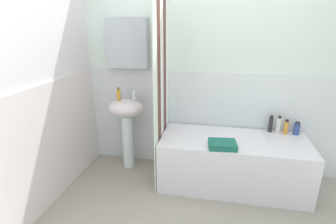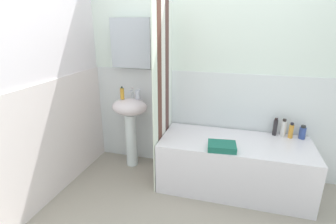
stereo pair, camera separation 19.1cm
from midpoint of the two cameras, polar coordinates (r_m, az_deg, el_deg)
wall_back_tiled at (r=3.04m, az=7.56°, el=7.70°), size 3.60×0.18×2.40m
wall_left_tiled at (r=2.74m, az=-27.59°, el=3.99°), size 0.07×1.81×2.40m
sink at (r=3.16m, az=-10.76°, el=-1.43°), size 0.44×0.34×0.88m
faucet at (r=3.15m, az=-10.53°, el=4.13°), size 0.03×0.12×0.12m
soap_dispenser at (r=3.07m, az=-12.58°, el=3.78°), size 0.05×0.05×0.15m
toothbrush_cup at (r=3.07m, az=-9.16°, el=3.67°), size 0.06×0.06×0.11m
bathtub at (r=2.97m, az=12.13°, el=-10.72°), size 1.55×0.68×0.55m
shower_curtain at (r=2.78m, az=-3.38°, el=3.80°), size 0.01×0.68×2.00m
body_wash_bottle at (r=3.16m, az=24.93°, el=-3.34°), size 0.07×0.07×0.15m
lotion_bottle at (r=3.11m, az=22.96°, el=-3.13°), size 0.05×0.05×0.17m
shampoo_bottle at (r=3.11m, az=21.56°, el=-2.70°), size 0.05×0.05×0.20m
conditioner_bottle at (r=3.11m, az=20.04°, el=-2.54°), size 0.05×0.05×0.20m
towel_folded at (r=2.62m, az=9.83°, el=-7.11°), size 0.29×0.24×0.06m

